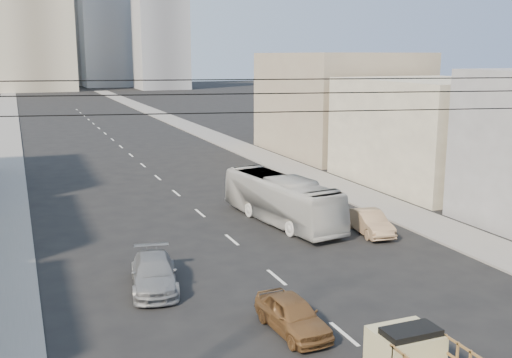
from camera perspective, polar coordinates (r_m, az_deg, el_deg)
sidewalk_left at (r=79.87m, az=-22.76°, el=3.83°), size 3.50×180.00×0.12m
sidewalk_right at (r=82.85m, az=-6.27°, el=4.93°), size 3.50×180.00×0.12m
lane_dashes at (r=63.87m, az=-12.30°, el=2.65°), size 0.15×104.00×0.01m
city_bus at (r=35.51m, az=2.42°, el=-1.94°), size 3.74×10.40×2.83m
sedan_brown at (r=22.10m, az=3.49°, el=-12.76°), size 1.76×3.92×1.31m
sedan_tan at (r=34.01m, az=10.78°, el=-4.08°), size 1.92×4.15×1.32m
sedan_grey at (r=26.20m, az=-9.68°, el=-8.84°), size 2.64×4.90×1.35m
overhead_wires at (r=14.94m, az=22.14°, el=7.64°), size 23.01×5.02×0.72m
bldg_right_mid at (r=48.08m, az=16.74°, el=4.31°), size 11.00×14.00×8.00m
bldg_right_far at (r=61.48m, az=7.84°, el=7.16°), size 12.00×16.00×10.00m
midrise_ne at (r=196.58m, az=-13.99°, el=14.39°), size 16.00×16.00×40.00m
midrise_back at (r=210.25m, az=-17.96°, el=14.53°), size 18.00×18.00×44.00m
midrise_east at (r=178.92m, az=-9.06°, el=12.96°), size 14.00×14.00×28.00m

